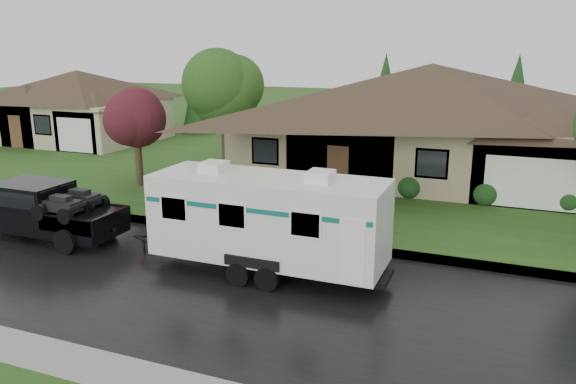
# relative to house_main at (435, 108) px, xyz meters

# --- Properties ---
(ground) EXTENTS (140.00, 140.00, 0.00)m
(ground) POSITION_rel_house_main_xyz_m (-2.29, -13.84, -3.59)
(ground) COLOR #234E18
(ground) RESTS_ON ground
(road) EXTENTS (140.00, 8.00, 0.01)m
(road) POSITION_rel_house_main_xyz_m (-2.29, -15.84, -3.59)
(road) COLOR black
(road) RESTS_ON ground
(curb) EXTENTS (140.00, 0.50, 0.15)m
(curb) POSITION_rel_house_main_xyz_m (-2.29, -11.59, -3.52)
(curb) COLOR gray
(curb) RESTS_ON ground
(lawn) EXTENTS (140.00, 26.00, 0.15)m
(lawn) POSITION_rel_house_main_xyz_m (-2.29, 1.16, -3.52)
(lawn) COLOR #234E18
(lawn) RESTS_ON ground
(house_main) EXTENTS (19.44, 10.80, 6.90)m
(house_main) POSITION_rel_house_main_xyz_m (0.00, 0.00, 0.00)
(house_main) COLOR tan
(house_main) RESTS_ON lawn
(house_far) EXTENTS (10.80, 8.64, 5.80)m
(house_far) POSITION_rel_house_main_xyz_m (-24.07, 2.02, -0.62)
(house_far) COLOR #BFAC8E
(house_far) RESTS_ON lawn
(tree_left_green) EXTENTS (3.80, 3.80, 6.29)m
(tree_left_green) POSITION_rel_house_main_xyz_m (-9.44, -4.45, 0.92)
(tree_left_green) COLOR #382B1E
(tree_left_green) RESTS_ON lawn
(tree_red) EXTENTS (2.77, 2.77, 4.59)m
(tree_red) POSITION_rel_house_main_xyz_m (-12.61, -7.24, -0.26)
(tree_red) COLOR #382B1E
(tree_red) RESTS_ON lawn
(shrub_row) EXTENTS (13.60, 1.00, 1.00)m
(shrub_row) POSITION_rel_house_main_xyz_m (-0.29, -4.54, -2.94)
(shrub_row) COLOR #143814
(shrub_row) RESTS_ON lawn
(pickup_truck) EXTENTS (5.92, 2.25, 1.97)m
(pickup_truck) POSITION_rel_house_main_xyz_m (-11.59, -14.38, -2.53)
(pickup_truck) COLOR black
(pickup_truck) RESTS_ON ground
(travel_trailer) EXTENTS (7.30, 2.56, 3.27)m
(travel_trailer) POSITION_rel_house_main_xyz_m (-2.78, -14.38, -1.85)
(travel_trailer) COLOR silver
(travel_trailer) RESTS_ON ground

